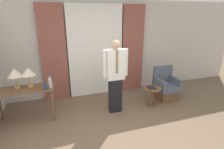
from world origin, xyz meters
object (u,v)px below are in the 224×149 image
(table_lamp_left, at_px, (15,73))
(book, at_px, (152,87))
(desk, at_px, (24,94))
(armchair, at_px, (166,87))
(bottle_by_lamp, at_px, (50,83))
(table_lamp_right, at_px, (28,72))
(bottle_near_edge, at_px, (45,86))
(person, at_px, (115,74))
(side_table, at_px, (152,94))

(table_lamp_left, relative_size, book, 2.19)
(desk, distance_m, table_lamp_left, 0.49)
(armchair, relative_size, book, 4.53)
(bottle_by_lamp, bearing_deg, book, -4.49)
(table_lamp_right, height_order, bottle_by_lamp, table_lamp_right)
(bottle_by_lamp, height_order, armchair, bottle_by_lamp)
(bottle_near_edge, height_order, book, bottle_near_edge)
(table_lamp_left, height_order, person, person)
(bottle_near_edge, distance_m, bottle_by_lamp, 0.14)
(bottle_near_edge, relative_size, book, 0.97)
(desk, height_order, book, desk)
(table_lamp_left, relative_size, person, 0.25)
(person, height_order, armchair, person)
(bottle_near_edge, height_order, bottle_by_lamp, bottle_by_lamp)
(table_lamp_right, xyz_separation_m, book, (2.85, -0.37, -0.58))
(person, distance_m, book, 1.06)
(side_table, bearing_deg, bottle_near_edge, 177.99)
(bottle_near_edge, distance_m, book, 2.55)
(bottle_by_lamp, bearing_deg, desk, 171.12)
(side_table, bearing_deg, armchair, 23.77)
(table_lamp_right, distance_m, book, 2.93)
(table_lamp_right, relative_size, bottle_near_edge, 2.26)
(desk, xyz_separation_m, table_lamp_left, (-0.13, 0.09, 0.47))
(table_lamp_right, bearing_deg, bottle_by_lamp, -22.57)
(desk, relative_size, book, 6.18)
(desk, bearing_deg, table_lamp_right, 33.71)
(desk, distance_m, armchair, 3.62)
(table_lamp_left, bearing_deg, side_table, -6.60)
(table_lamp_left, relative_size, bottle_near_edge, 2.26)
(desk, xyz_separation_m, armchair, (3.61, -0.01, -0.30))
(bottle_near_edge, bearing_deg, desk, 158.06)
(desk, distance_m, side_table, 3.03)
(table_lamp_right, height_order, bottle_near_edge, table_lamp_right)
(desk, height_order, bottle_by_lamp, bottle_by_lamp)
(bottle_near_edge, relative_size, side_table, 0.38)
(table_lamp_left, distance_m, armchair, 3.82)
(side_table, bearing_deg, person, 178.00)
(person, bearing_deg, armchair, 8.28)
(bottle_near_edge, distance_m, armchair, 3.20)
(armchair, xyz_separation_m, book, (-0.62, -0.27, 0.18))
(table_lamp_right, xyz_separation_m, bottle_by_lamp, (0.42, -0.18, -0.24))
(book, bearing_deg, desk, 174.68)
(table_lamp_left, bearing_deg, desk, -33.71)
(table_lamp_left, distance_m, table_lamp_right, 0.27)
(table_lamp_left, bearing_deg, book, -6.71)
(table_lamp_right, relative_size, armchair, 0.48)
(table_lamp_right, height_order, book, table_lamp_right)
(person, relative_size, book, 8.70)
(person, xyz_separation_m, side_table, (0.99, -0.03, -0.62))
(table_lamp_left, xyz_separation_m, bottle_near_edge, (0.59, -0.27, -0.26))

